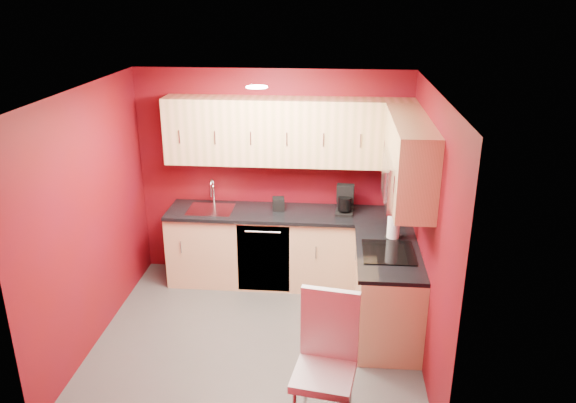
# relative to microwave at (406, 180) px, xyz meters

# --- Properties ---
(floor) EXTENTS (3.20, 3.20, 0.00)m
(floor) POSITION_rel_microwave_xyz_m (-1.39, -0.20, -1.66)
(floor) COLOR #454240
(floor) RESTS_ON ground
(ceiling) EXTENTS (3.20, 3.20, 0.00)m
(ceiling) POSITION_rel_microwave_xyz_m (-1.39, -0.20, 0.84)
(ceiling) COLOR white
(ceiling) RESTS_ON wall_back
(wall_back) EXTENTS (3.20, 0.00, 3.20)m
(wall_back) POSITION_rel_microwave_xyz_m (-1.39, 1.30, -0.41)
(wall_back) COLOR #600909
(wall_back) RESTS_ON floor
(wall_front) EXTENTS (3.20, 0.00, 3.20)m
(wall_front) POSITION_rel_microwave_xyz_m (-1.39, -1.70, -0.41)
(wall_front) COLOR #600909
(wall_front) RESTS_ON floor
(wall_left) EXTENTS (0.00, 3.00, 3.00)m
(wall_left) POSITION_rel_microwave_xyz_m (-2.99, -0.20, -0.41)
(wall_left) COLOR #600909
(wall_left) RESTS_ON floor
(wall_right) EXTENTS (0.00, 3.00, 3.00)m
(wall_right) POSITION_rel_microwave_xyz_m (0.21, -0.20, -0.41)
(wall_right) COLOR #600909
(wall_right) RESTS_ON floor
(base_cabinets_back) EXTENTS (2.80, 0.60, 0.87)m
(base_cabinets_back) POSITION_rel_microwave_xyz_m (-1.19, 1.00, -1.22)
(base_cabinets_back) COLOR tan
(base_cabinets_back) RESTS_ON floor
(base_cabinets_right) EXTENTS (0.60, 1.30, 0.87)m
(base_cabinets_right) POSITION_rel_microwave_xyz_m (-0.09, 0.05, -1.22)
(base_cabinets_right) COLOR tan
(base_cabinets_right) RESTS_ON floor
(countertop_back) EXTENTS (2.80, 0.63, 0.04)m
(countertop_back) POSITION_rel_microwave_xyz_m (-1.19, 0.99, -0.77)
(countertop_back) COLOR black
(countertop_back) RESTS_ON base_cabinets_back
(countertop_right) EXTENTS (0.63, 1.27, 0.04)m
(countertop_right) POSITION_rel_microwave_xyz_m (-0.11, 0.04, -0.77)
(countertop_right) COLOR black
(countertop_right) RESTS_ON base_cabinets_right
(upper_cabinets_back) EXTENTS (2.80, 0.35, 0.75)m
(upper_cabinets_back) POSITION_rel_microwave_xyz_m (-1.19, 1.13, 0.17)
(upper_cabinets_back) COLOR #ECBB85
(upper_cabinets_back) RESTS_ON wall_back
(upper_cabinets_right) EXTENTS (0.35, 1.55, 0.75)m
(upper_cabinets_right) POSITION_rel_microwave_xyz_m (0.03, 0.24, 0.23)
(upper_cabinets_right) COLOR #ECBB85
(upper_cabinets_right) RESTS_ON wall_right
(microwave) EXTENTS (0.42, 0.76, 0.42)m
(microwave) POSITION_rel_microwave_xyz_m (0.00, 0.00, 0.00)
(microwave) COLOR silver
(microwave) RESTS_ON upper_cabinets_right
(cooktop) EXTENTS (0.50, 0.55, 0.01)m
(cooktop) POSITION_rel_microwave_xyz_m (-0.11, 0.00, -0.74)
(cooktop) COLOR black
(cooktop) RESTS_ON countertop_right
(sink) EXTENTS (0.52, 0.42, 0.35)m
(sink) POSITION_rel_microwave_xyz_m (-2.09, 1.00, -0.72)
(sink) COLOR silver
(sink) RESTS_ON countertop_back
(dishwasher_front) EXTENTS (0.60, 0.02, 0.82)m
(dishwasher_front) POSITION_rel_microwave_xyz_m (-1.44, 0.71, -1.22)
(dishwasher_front) COLOR black
(dishwasher_front) RESTS_ON base_cabinets_back
(downlight) EXTENTS (0.20, 0.20, 0.01)m
(downlight) POSITION_rel_microwave_xyz_m (-1.39, 0.10, 0.82)
(downlight) COLOR white
(downlight) RESTS_ON ceiling
(coffee_maker) EXTENTS (0.22, 0.28, 0.33)m
(coffee_maker) POSITION_rel_microwave_xyz_m (-0.54, 0.99, -0.59)
(coffee_maker) COLOR black
(coffee_maker) RESTS_ON countertop_back
(napkin_holder) EXTENTS (0.15, 0.15, 0.15)m
(napkin_holder) POSITION_rel_microwave_xyz_m (-1.30, 1.05, -0.68)
(napkin_holder) COLOR black
(napkin_holder) RESTS_ON countertop_back
(paper_towel) EXTENTS (0.21, 0.21, 0.30)m
(paper_towel) POSITION_rel_microwave_xyz_m (-0.04, 0.35, -0.60)
(paper_towel) COLOR white
(paper_towel) RESTS_ON countertop_right
(dining_chair) EXTENTS (0.53, 0.55, 1.15)m
(dining_chair) POSITION_rel_microwave_xyz_m (-0.69, -1.40, -1.09)
(dining_chair) COLOR silver
(dining_chair) RESTS_ON floor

